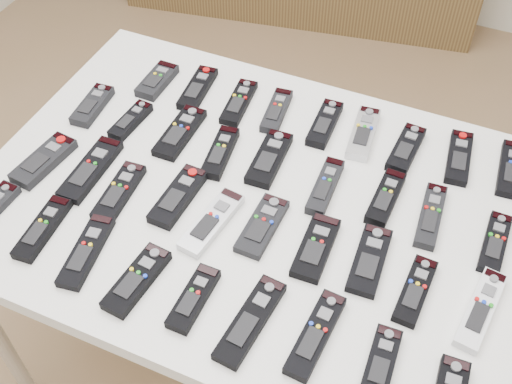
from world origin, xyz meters
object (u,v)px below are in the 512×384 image
at_px(remote_16, 431,216).
at_px(remote_17, 495,243).
at_px(remote_12, 220,153).
at_px(remote_22, 212,222).
at_px(remote_15, 386,198).
at_px(remote_21, 178,196).
at_px(remote_34, 316,335).
at_px(remote_1, 198,88).
at_px(remote_24, 316,247).
at_px(remote_10, 131,121).
at_px(remote_26, 415,291).
at_px(remote_35, 381,363).
at_px(remote_9, 92,105).
at_px(remote_29, 43,228).
at_px(table, 256,214).
at_px(remote_30, 86,251).
at_px(remote_13, 269,158).
at_px(remote_27, 481,310).
at_px(remote_4, 325,124).
at_px(remote_0, 157,81).
at_px(remote_11, 180,132).
at_px(remote_31, 137,280).
at_px(remote_7, 459,158).
at_px(remote_20, 119,192).
at_px(remote_14, 325,187).
at_px(remote_18, 44,160).
at_px(remote_19, 91,169).
at_px(remote_2, 239,102).
at_px(remote_32, 194,298).
at_px(remote_23, 262,226).
at_px(remote_5, 363,133).
at_px(remote_3, 277,111).
at_px(remote_6, 406,149).
at_px(remote_25, 369,260).
at_px(remote_33, 250,321).

height_order(remote_16, remote_17, remote_16).
height_order(remote_12, remote_22, remote_12).
xyz_separation_m(remote_15, remote_21, (-0.42, -0.18, 0.00)).
bearing_deg(remote_34, remote_1, 137.62).
bearing_deg(remote_24, remote_21, 176.06).
bearing_deg(remote_10, remote_12, 1.45).
distance_m(remote_26, remote_35, 0.18).
relative_size(remote_9, remote_29, 0.86).
xyz_separation_m(table, remote_30, (-0.26, -0.28, 0.07)).
bearing_deg(remote_13, remote_24, -49.58).
bearing_deg(remote_30, remote_15, 27.94).
xyz_separation_m(remote_27, remote_34, (-0.27, -0.18, 0.00)).
height_order(remote_4, remote_30, remote_4).
bearing_deg(remote_0, remote_9, -123.01).
bearing_deg(remote_11, remote_31, -73.81).
bearing_deg(remote_9, remote_7, 7.15).
height_order(remote_17, remote_20, remote_20).
bearing_deg(remote_27, remote_14, 162.14).
height_order(remote_1, remote_18, remote_18).
relative_size(remote_0, remote_18, 0.82).
xyz_separation_m(remote_19, remote_20, (0.10, -0.03, -0.00)).
distance_m(remote_20, remote_35, 0.68).
height_order(remote_2, remote_35, remote_35).
xyz_separation_m(remote_30, remote_32, (0.26, -0.01, 0.00)).
bearing_deg(remote_31, remote_23, 58.01).
distance_m(remote_5, remote_7, 0.23).
height_order(remote_1, remote_20, same).
bearing_deg(remote_19, table, 10.63).
distance_m(remote_0, remote_32, 0.69).
xyz_separation_m(remote_22, remote_24, (0.23, 0.03, 0.00)).
bearing_deg(remote_3, remote_30, -115.69).
xyz_separation_m(remote_16, remote_32, (-0.37, -0.39, 0.00)).
distance_m(remote_6, remote_24, 0.37).
bearing_deg(remote_27, remote_29, -161.58).
bearing_deg(remote_19, remote_25, -0.47).
xyz_separation_m(remote_9, remote_20, (0.22, -0.22, -0.00)).
relative_size(remote_14, remote_31, 0.99).
xyz_separation_m(remote_4, remote_7, (0.33, 0.02, -0.00)).
bearing_deg(remote_19, remote_31, -42.48).
distance_m(remote_3, remote_31, 0.58).
xyz_separation_m(remote_21, remote_26, (0.54, -0.03, -0.00)).
distance_m(remote_32, remote_35, 0.37).
bearing_deg(remote_2, remote_17, -21.59).
xyz_separation_m(remote_7, remote_11, (-0.64, -0.19, 0.00)).
height_order(remote_34, remote_35, remote_34).
height_order(remote_3, remote_7, remote_3).
relative_size(remote_18, remote_25, 0.99).
relative_size(remote_0, remote_4, 0.86).
height_order(remote_15, remote_35, remote_15).
relative_size(remote_24, remote_33, 0.82).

